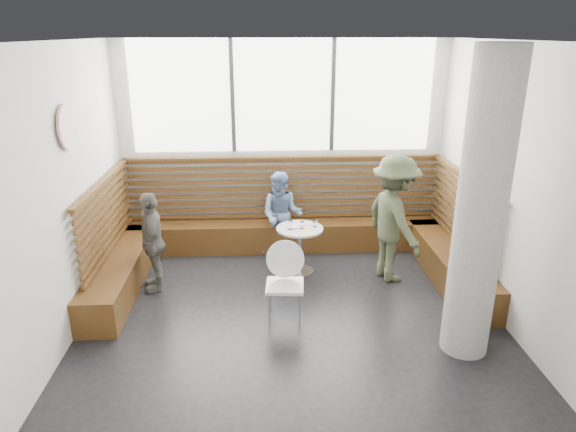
{
  "coord_description": "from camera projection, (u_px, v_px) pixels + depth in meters",
  "views": [
    {
      "loc": [
        -0.33,
        -5.33,
        3.29
      ],
      "look_at": [
        0.0,
        1.0,
        1.0
      ],
      "focal_mm": 32.0,
      "sensor_mm": 36.0,
      "label": 1
    }
  ],
  "objects": [
    {
      "name": "child_back",
      "position": [
        282.0,
        215.0,
        7.78
      ],
      "size": [
        0.74,
        0.63,
        1.33
      ],
      "primitive_type": "imported",
      "rotation": [
        0.0,
        0.0,
        -0.23
      ],
      "color": "#6887B5",
      "rests_on": "ground"
    },
    {
      "name": "booth",
      "position": [
        285.0,
        236.0,
        7.67
      ],
      "size": [
        5.0,
        2.5,
        1.44
      ],
      "color": "#442A11",
      "rests_on": "ground"
    },
    {
      "name": "cafe_chair",
      "position": [
        284.0,
        276.0,
        6.07
      ],
      "size": [
        0.46,
        0.45,
        0.96
      ],
      "rotation": [
        0.0,
        0.0,
        -0.08
      ],
      "color": "white",
      "rests_on": "ground"
    },
    {
      "name": "glass_mid",
      "position": [
        302.0,
        225.0,
        7.18
      ],
      "size": [
        0.06,
        0.06,
        0.1
      ],
      "primitive_type": "cylinder",
      "color": "white",
      "rests_on": "cafe_table"
    },
    {
      "name": "cafe_table",
      "position": [
        300.0,
        241.0,
        7.28
      ],
      "size": [
        0.66,
        0.66,
        0.68
      ],
      "color": "silver",
      "rests_on": "ground"
    },
    {
      "name": "wall_art",
      "position": [
        67.0,
        127.0,
        5.61
      ],
      "size": [
        0.03,
        0.5,
        0.5
      ],
      "primitive_type": "cylinder",
      "rotation": [
        0.0,
        1.57,
        0.0
      ],
      "color": "white",
      "rests_on": "room"
    },
    {
      "name": "child_left",
      "position": [
        152.0,
        242.0,
        6.76
      ],
      "size": [
        0.5,
        0.85,
        1.35
      ],
      "primitive_type": "imported",
      "rotation": [
        0.0,
        0.0,
        -1.34
      ],
      "color": "#5F5C56",
      "rests_on": "ground"
    },
    {
      "name": "plate_far",
      "position": [
        303.0,
        223.0,
        7.37
      ],
      "size": [
        0.21,
        0.21,
        0.01
      ],
      "primitive_type": "cylinder",
      "color": "white",
      "rests_on": "cafe_table"
    },
    {
      "name": "glass_right",
      "position": [
        315.0,
        223.0,
        7.25
      ],
      "size": [
        0.06,
        0.06,
        0.1
      ],
      "primitive_type": "cylinder",
      "color": "white",
      "rests_on": "cafe_table"
    },
    {
      "name": "glass_left",
      "position": [
        290.0,
        225.0,
        7.15
      ],
      "size": [
        0.08,
        0.08,
        0.12
      ],
      "primitive_type": "cylinder",
      "color": "white",
      "rests_on": "cafe_table"
    },
    {
      "name": "concrete_column",
      "position": [
        481.0,
        211.0,
        5.12
      ],
      "size": [
        0.5,
        0.5,
        3.2
      ],
      "primitive_type": "cylinder",
      "color": "gray",
      "rests_on": "ground"
    },
    {
      "name": "plate_near",
      "position": [
        293.0,
        226.0,
        7.26
      ],
      "size": [
        0.19,
        0.19,
        0.01
      ],
      "primitive_type": "cylinder",
      "color": "white",
      "rests_on": "cafe_table"
    },
    {
      "name": "menu_card",
      "position": [
        308.0,
        234.0,
        7.0
      ],
      "size": [
        0.23,
        0.19,
        0.0
      ],
      "primitive_type": "cube",
      "rotation": [
        0.0,
        0.0,
        0.25
      ],
      "color": "#A5C64C",
      "rests_on": "cafe_table"
    },
    {
      "name": "adult_man",
      "position": [
        394.0,
        219.0,
        6.97
      ],
      "size": [
        0.96,
        1.28,
        1.77
      ],
      "primitive_type": "imported",
      "rotation": [
        0.0,
        0.0,
        1.86
      ],
      "color": "#434C33",
      "rests_on": "ground"
    },
    {
      "name": "room",
      "position": [
        293.0,
        195.0,
        5.6
      ],
      "size": [
        5.0,
        5.0,
        3.2
      ],
      "color": "silver",
      "rests_on": "ground"
    }
  ]
}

